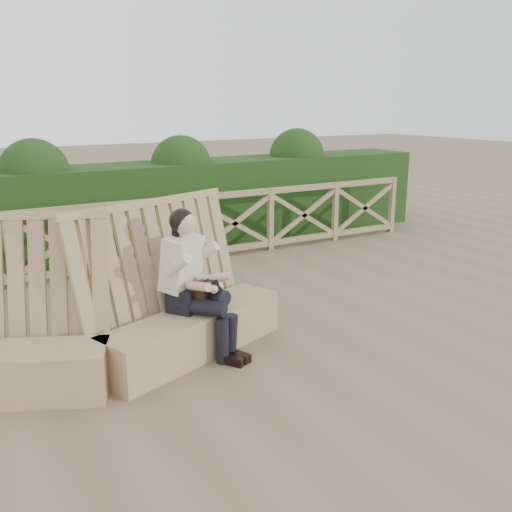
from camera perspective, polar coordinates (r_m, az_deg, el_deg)
ground at (r=6.27m, az=1.44°, el=-8.86°), size 60.00×60.00×0.00m
bench at (r=5.77m, az=-15.85°, el=-7.39°), size 4.14×1.57×1.59m
woman at (r=5.87m, az=-6.29°, el=-2.28°), size 0.75×0.98×1.53m
guardrail at (r=9.12m, az=-10.15°, el=2.30°), size 10.10×0.09×1.10m
hedge at (r=10.19m, az=-12.56°, el=4.66°), size 12.00×1.20×1.50m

